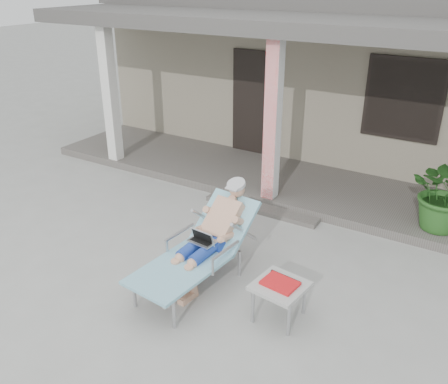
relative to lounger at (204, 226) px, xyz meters
The scene contains 8 objects.
ground 0.86m from the lounger, 136.01° to the left, with size 60.00×60.00×0.00m, color #9E9E99.
house 6.81m from the lounger, 92.21° to the left, with size 10.40×5.40×3.30m.
porch_deck 3.34m from the lounger, 94.60° to the left, with size 10.00×2.00×0.15m, color #605B56.
porch_overhang 3.79m from the lounger, 94.68° to the left, with size 10.00×2.30×2.85m.
porch_step 2.24m from the lounger, 97.09° to the left, with size 2.00×0.30×0.07m, color #605B56.
lounger is the anchor object (origin of this frame).
side_table 1.21m from the lounger, 10.09° to the right, with size 0.61×0.61×0.49m.
potted_palm 3.64m from the lounger, 48.37° to the left, with size 1.05×0.91×1.17m, color #26591E.
Camera 1 is at (3.13, -4.51, 3.63)m, focal length 38.00 mm.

